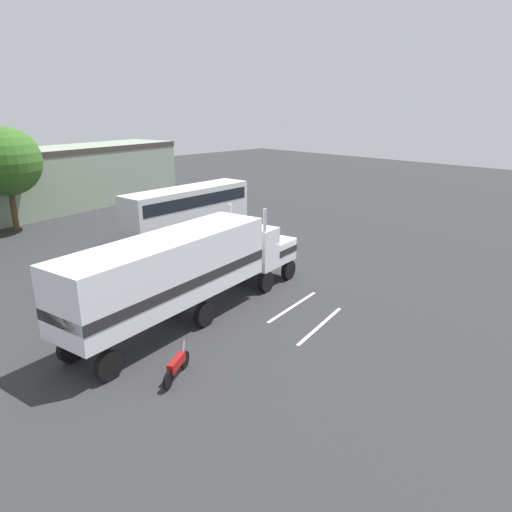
% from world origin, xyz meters
% --- Properties ---
extents(ground_plane, '(120.00, 120.00, 0.00)m').
position_xyz_m(ground_plane, '(0.00, 0.00, 0.00)').
color(ground_plane, '#2D2D30').
extents(lane_stripe_near, '(4.36, 0.92, 0.01)m').
position_xyz_m(lane_stripe_near, '(-2.32, -3.50, 0.01)').
color(lane_stripe_near, silver).
rests_on(lane_stripe_near, ground_plane).
extents(lane_stripe_mid, '(4.33, 1.13, 0.01)m').
position_xyz_m(lane_stripe_mid, '(-3.01, -5.73, 0.01)').
color(lane_stripe_mid, silver).
rests_on(lane_stripe_mid, ground_plane).
extents(semi_truck, '(14.37, 5.22, 4.50)m').
position_xyz_m(semi_truck, '(-6.79, -1.00, 2.52)').
color(semi_truck, white).
rests_on(semi_truck, ground_plane).
extents(person_bystander, '(0.38, 0.48, 1.63)m').
position_xyz_m(person_bystander, '(-4.43, 1.72, 0.89)').
color(person_bystander, '#2D3347').
rests_on(person_bystander, ground_plane).
extents(parked_bus, '(11.19, 3.53, 3.40)m').
position_xyz_m(parked_bus, '(2.96, 11.86, 2.07)').
color(parked_bus, silver).
rests_on(parked_bus, ground_plane).
extents(parked_car, '(4.44, 1.89, 1.57)m').
position_xyz_m(parked_car, '(-7.47, 6.90, 0.81)').
color(parked_car, maroon).
rests_on(parked_car, ground_plane).
extents(motorcycle, '(1.88, 1.14, 1.12)m').
position_xyz_m(motorcycle, '(-10.07, -4.69, 0.48)').
color(motorcycle, black).
rests_on(motorcycle, ground_plane).
extents(tree_center, '(5.16, 5.16, 7.95)m').
position_xyz_m(tree_center, '(-6.55, 21.56, 5.35)').
color(tree_center, brown).
rests_on(tree_center, ground_plane).
extents(building_backdrop, '(24.49, 10.38, 5.68)m').
position_xyz_m(building_backdrop, '(-0.01, 27.23, 3.05)').
color(building_backdrop, gray).
rests_on(building_backdrop, ground_plane).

